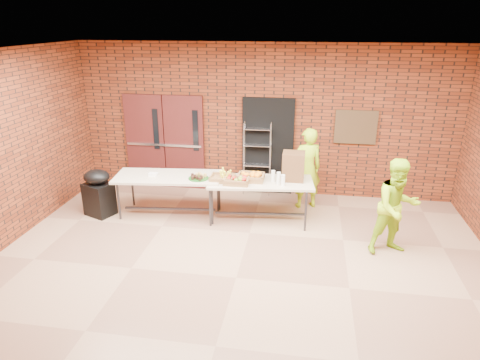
# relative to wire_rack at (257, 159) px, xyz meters

# --- Properties ---
(room) EXTENTS (8.08, 7.08, 3.28)m
(room) POSITION_rel_wire_rack_xyz_m (0.11, -3.32, 0.80)
(room) COLOR #8A624A
(room) RESTS_ON ground
(double_doors) EXTENTS (1.78, 0.12, 2.10)m
(double_doors) POSITION_rel_wire_rack_xyz_m (-2.09, 0.12, 0.26)
(double_doors) COLOR #421412
(double_doors) RESTS_ON room
(dark_doorway) EXTENTS (1.10, 0.06, 2.10)m
(dark_doorway) POSITION_rel_wire_rack_xyz_m (0.21, 0.14, 0.25)
(dark_doorway) COLOR black
(dark_doorway) RESTS_ON room
(bronze_plaque) EXTENTS (0.85, 0.04, 0.70)m
(bronze_plaque) POSITION_rel_wire_rack_xyz_m (2.01, 0.13, 0.75)
(bronze_plaque) COLOR #3C2A18
(bronze_plaque) RESTS_ON room
(wire_rack) EXTENTS (0.59, 0.20, 1.60)m
(wire_rack) POSITION_rel_wire_rack_xyz_m (0.00, 0.00, 0.00)
(wire_rack) COLOR #ADADB4
(wire_rack) RESTS_ON room
(table_left) EXTENTS (2.08, 1.04, 0.83)m
(table_left) POSITION_rel_wire_rack_xyz_m (-1.54, -1.37, -0.04)
(table_left) COLOR #B9A78D
(table_left) RESTS_ON room
(table_right) EXTENTS (2.02, 1.02, 0.80)m
(table_right) POSITION_rel_wire_rack_xyz_m (0.23, -1.30, -0.07)
(table_right) COLOR #B9A78D
(table_right) RESTS_ON room
(basket_bananas) EXTENTS (0.44, 0.34, 0.14)m
(basket_bananas) POSITION_rel_wire_rack_xyz_m (-0.48, -1.41, 0.06)
(basket_bananas) COLOR #A26A41
(basket_bananas) RESTS_ON table_right
(basket_oranges) EXTENTS (0.49, 0.38, 0.15)m
(basket_oranges) POSITION_rel_wire_rack_xyz_m (0.04, -1.29, 0.06)
(basket_oranges) COLOR #A26A41
(basket_oranges) RESTS_ON table_right
(basket_apples) EXTENTS (0.45, 0.35, 0.14)m
(basket_apples) POSITION_rel_wire_rack_xyz_m (-0.19, -1.50, 0.06)
(basket_apples) COLOR #A26A41
(basket_apples) RESTS_ON table_right
(muffin_tray) EXTENTS (0.38, 0.38, 0.09)m
(muffin_tray) POSITION_rel_wire_rack_xyz_m (-0.92, -1.43, 0.07)
(muffin_tray) COLOR #175015
(muffin_tray) RESTS_ON table_left
(napkin_box) EXTENTS (0.16, 0.11, 0.05)m
(napkin_box) POSITION_rel_wire_rack_xyz_m (-1.82, -1.41, 0.05)
(napkin_box) COLOR white
(napkin_box) RESTS_ON table_left
(coffee_dispenser) EXTENTS (0.40, 0.36, 0.53)m
(coffee_dispenser) POSITION_rel_wire_rack_xyz_m (0.82, -1.13, 0.27)
(coffee_dispenser) COLOR brown
(coffee_dispenser) RESTS_ON table_right
(cup_stack_front) EXTENTS (0.07, 0.07, 0.22)m
(cup_stack_front) POSITION_rel_wire_rack_xyz_m (0.57, -1.39, 0.11)
(cup_stack_front) COLOR white
(cup_stack_front) RESTS_ON table_right
(cup_stack_mid) EXTENTS (0.07, 0.07, 0.21)m
(cup_stack_mid) POSITION_rel_wire_rack_xyz_m (0.65, -1.48, 0.11)
(cup_stack_mid) COLOR white
(cup_stack_mid) RESTS_ON table_right
(cup_stack_back) EXTENTS (0.07, 0.07, 0.21)m
(cup_stack_back) POSITION_rel_wire_rack_xyz_m (0.46, -1.28, 0.11)
(cup_stack_back) COLOR white
(cup_stack_back) RESTS_ON table_right
(covered_grill) EXTENTS (0.63, 0.59, 0.93)m
(covered_grill) POSITION_rel_wire_rack_xyz_m (-2.91, -1.56, -0.33)
(covered_grill) COLOR black
(covered_grill) RESTS_ON room
(volunteer_woman) EXTENTS (0.71, 0.59, 1.66)m
(volunteer_woman) POSITION_rel_wire_rack_xyz_m (1.07, -0.53, 0.03)
(volunteer_woman) COLOR #A8DD18
(volunteer_woman) RESTS_ON room
(volunteer_man) EXTENTS (0.94, 0.84, 1.61)m
(volunteer_man) POSITION_rel_wire_rack_xyz_m (2.52, -2.14, 0.01)
(volunteer_man) COLOR #A8DD18
(volunteer_man) RESTS_ON room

